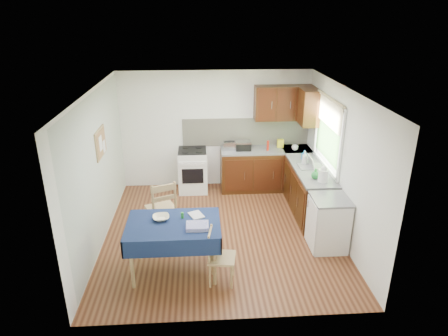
{
  "coord_description": "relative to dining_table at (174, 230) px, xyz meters",
  "views": [
    {
      "loc": [
        -0.35,
        -6.05,
        3.68
      ],
      "look_at": [
        0.06,
        0.2,
        1.14
      ],
      "focal_mm": 32.0,
      "sensor_mm": 36.0,
      "label": 1
    }
  ],
  "objects": [
    {
      "name": "soap_bottle_a",
      "position": [
        2.38,
        1.91,
        0.33
      ],
      "size": [
        0.11,
        0.11,
        0.27
      ],
      "primitive_type": "imported",
      "rotation": [
        0.0,
        0.0,
        0.09
      ],
      "color": "white",
      "rests_on": "worktop_right"
    },
    {
      "name": "kettle",
      "position": [
        2.5,
        1.11,
        0.32
      ],
      "size": [
        0.17,
        0.17,
        0.29
      ],
      "color": "white",
      "rests_on": "worktop_right"
    },
    {
      "name": "tea_towel",
      "position": [
        0.34,
        -0.15,
        0.13
      ],
      "size": [
        0.31,
        0.25,
        0.06
      ],
      "primitive_type": "cube",
      "rotation": [
        0.0,
        0.0,
        -0.01
      ],
      "color": "navy",
      "rests_on": "dining_table"
    },
    {
      "name": "window",
      "position": [
        2.72,
        1.74,
        0.94
      ],
      "size": [
        0.04,
        1.48,
        1.26
      ],
      "color": "#2D5422",
      "rests_on": "wall_right"
    },
    {
      "name": "upper_cabinets",
      "position": [
        2.27,
        2.84,
        1.14
      ],
      "size": [
        1.2,
        0.85,
        0.7
      ],
      "color": "black",
      "rests_on": "wall_back"
    },
    {
      "name": "chair_near",
      "position": [
        0.63,
        -0.29,
        -0.26
      ],
      "size": [
        0.43,
        0.43,
        0.84
      ],
      "rotation": [
        0.0,
        0.0,
        1.42
      ],
      "color": "#A37F51",
      "rests_on": "ground"
    },
    {
      "name": "yellow_packet",
      "position": [
        2.12,
        2.93,
        0.28
      ],
      "size": [
        0.14,
        0.1,
        0.17
      ],
      "primitive_type": "cube",
      "rotation": [
        0.0,
        0.0,
        0.09
      ],
      "color": "yellow",
      "rests_on": "worktop_back"
    },
    {
      "name": "dish_rack",
      "position": [
        2.46,
        1.78,
        0.22
      ],
      "size": [
        0.44,
        0.33,
        0.21
      ],
      "rotation": [
        0.0,
        0.0,
        0.02
      ],
      "color": "gray",
      "rests_on": "worktop_right"
    },
    {
      "name": "splashback",
      "position": [
        1.4,
        3.13,
        0.49
      ],
      "size": [
        2.7,
        0.02,
        0.6
      ],
      "primitive_type": "cube",
      "color": "beige",
      "rests_on": "wall_back"
    },
    {
      "name": "cup",
      "position": [
        2.39,
        2.73,
        0.25
      ],
      "size": [
        0.14,
        0.14,
        0.11
      ],
      "primitive_type": "imported",
      "rotation": [
        0.0,
        0.0,
        -0.01
      ],
      "color": "silver",
      "rests_on": "worktop_back"
    },
    {
      "name": "worktop_corner",
      "position": [
        2.45,
        2.84,
        0.17
      ],
      "size": [
        0.6,
        0.6,
        0.04
      ],
      "primitive_type": "cube",
      "color": "slate",
      "rests_on": "base_cabinets"
    },
    {
      "name": "sauce_bottle",
      "position": [
        1.82,
        2.74,
        0.3
      ],
      "size": [
        0.05,
        0.05,
        0.21
      ],
      "primitive_type": "cylinder",
      "color": "red",
      "rests_on": "worktop_back"
    },
    {
      "name": "floor",
      "position": [
        0.75,
        1.04,
        -0.71
      ],
      "size": [
        4.2,
        4.2,
        0.0
      ],
      "primitive_type": "plane",
      "color": "#492413",
      "rests_on": "ground"
    },
    {
      "name": "book",
      "position": [
        0.25,
        0.17,
        0.11
      ],
      "size": [
        0.26,
        0.3,
        0.02
      ],
      "primitive_type": "imported",
      "rotation": [
        0.0,
        0.0,
        0.41
      ],
      "color": "white",
      "rests_on": "dining_table"
    },
    {
      "name": "spice_jar",
      "position": [
        0.13,
        0.15,
        0.15
      ],
      "size": [
        0.04,
        0.04,
        0.09
      ],
      "primitive_type": "cylinder",
      "color": "green",
      "rests_on": "dining_table"
    },
    {
      "name": "stove",
      "position": [
        0.25,
        2.84,
        -0.25
      ],
      "size": [
        0.6,
        0.61,
        0.92
      ],
      "color": "white",
      "rests_on": "ground"
    },
    {
      "name": "wall_right",
      "position": [
        2.75,
        1.04,
        0.54
      ],
      "size": [
        0.02,
        4.2,
        2.5
      ],
      "primitive_type": "cube",
      "color": "white",
      "rests_on": "ground"
    },
    {
      "name": "soap_bottle_c",
      "position": [
        2.4,
        1.24,
        0.28
      ],
      "size": [
        0.16,
        0.16,
        0.18
      ],
      "primitive_type": "imported",
      "rotation": [
        0.0,
        0.0,
        3.25
      ],
      "color": "#258937",
      "rests_on": "worktop_right"
    },
    {
      "name": "wall_back",
      "position": [
        0.75,
        3.14,
        0.54
      ],
      "size": [
        4.0,
        0.02,
        2.5
      ],
      "primitive_type": "cube",
      "color": "white",
      "rests_on": "ground"
    },
    {
      "name": "wall_front",
      "position": [
        0.75,
        -1.06,
        0.54
      ],
      "size": [
        4.0,
        0.02,
        2.5
      ],
      "primitive_type": "cube",
      "color": "white",
      "rests_on": "ground"
    },
    {
      "name": "corkboard",
      "position": [
        -1.22,
        1.34,
        0.89
      ],
      "size": [
        0.04,
        0.62,
        0.47
      ],
      "color": "#A37F51",
      "rests_on": "wall_left"
    },
    {
      "name": "toaster",
      "position": [
        1.02,
        2.84,
        0.28
      ],
      "size": [
        0.26,
        0.16,
        0.2
      ],
      "rotation": [
        0.0,
        0.0,
        -0.33
      ],
      "color": "#B2B2B6",
      "rests_on": "worktop_back"
    },
    {
      "name": "fridge",
      "position": [
        2.45,
        0.49,
        -0.27
      ],
      "size": [
        0.58,
        0.6,
        0.89
      ],
      "color": "white",
      "rests_on": "ground"
    },
    {
      "name": "sandwich_press",
      "position": [
        1.31,
        2.84,
        0.28
      ],
      "size": [
        0.32,
        0.27,
        0.18
      ],
      "rotation": [
        0.0,
        0.0,
        -0.14
      ],
      "color": "black",
      "rests_on": "worktop_back"
    },
    {
      "name": "base_cabinets",
      "position": [
        2.11,
        2.3,
        -0.28
      ],
      "size": [
        1.9,
        2.3,
        0.86
      ],
      "color": "black",
      "rests_on": "ground"
    },
    {
      "name": "wall_left",
      "position": [
        -1.25,
        1.04,
        0.54
      ],
      "size": [
        0.02,
        4.2,
        2.5
      ],
      "primitive_type": "cube",
      "color": "silver",
      "rests_on": "ground"
    },
    {
      "name": "plate_bowl",
      "position": [
        -0.18,
        0.12,
        0.13
      ],
      "size": [
        0.27,
        0.27,
        0.06
      ],
      "primitive_type": "imported",
      "rotation": [
        0.0,
        0.0,
        0.15
      ],
      "color": "#EFEBC3",
      "rests_on": "dining_table"
    },
    {
      "name": "worktop_right",
      "position": [
        2.45,
        1.69,
        0.17
      ],
      "size": [
        0.6,
        1.7,
        0.04
      ],
      "primitive_type": "cube",
      "color": "slate",
      "rests_on": "base_cabinets"
    },
    {
      "name": "dining_table",
      "position": [
        0.0,
        0.0,
        0.0
      ],
      "size": [
        1.34,
        0.91,
        0.81
      ],
      "rotation": [
        0.0,
        0.0,
        0.11
      ],
      "color": "#0D1636",
      "rests_on": "ground"
    },
    {
      "name": "ceiling",
      "position": [
        0.75,
        1.04,
        1.79
      ],
      "size": [
        4.0,
        4.2,
        0.02
      ],
      "primitive_type": "cube",
      "color": "white",
      "rests_on": "wall_back"
    },
    {
      "name": "chair_far",
      "position": [
        -0.25,
        0.99,
        -0.15
      ],
      "size": [
        0.6,
        0.6,
        1.05
      ],
      "rotation": [
        0.0,
        0.0,
        3.53
      ],
      "color": "#A37F51",
      "rests_on": "ground"
    },
    {
      "name": "worktop_back",
      "position": [
        1.8,
        2.84,
        0.17
      ],
      "size": [
        1.9,
        0.6,
        0.04
      ],
      "primitive_type": "cube",
      "color": "slate",
      "rests_on": "base_cabinets"
    },
    {
      "name": "soap_bottle_b",
      "position": [
        2.44,
        2.2,
        0.28
      ],
      "size": [
        0.12,
        0.12,
        0.18
      ],
      "primitive_type": "imported",
      "rotation": [
        0.0,
        0.0,
        2.52
      ],
      "color": "#1E66B3",
      "rests_on": "worktop_right"
    }
  ]
}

